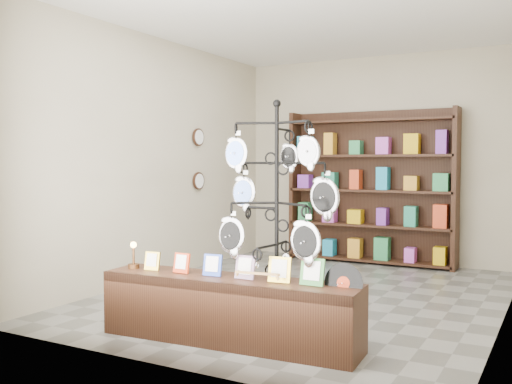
{
  "coord_description": "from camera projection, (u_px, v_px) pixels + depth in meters",
  "views": [
    {
      "loc": [
        2.48,
        -5.7,
        1.46
      ],
      "look_at": [
        -0.09,
        -1.0,
        1.18
      ],
      "focal_mm": 40.0,
      "sensor_mm": 36.0,
      "label": 1
    }
  ],
  "objects": [
    {
      "name": "wall_clocks",
      "position": [
        198.0,
        159.0,
        7.82
      ],
      "size": [
        0.03,
        0.24,
        0.84
      ],
      "color": "black",
      "rests_on": "ground"
    },
    {
      "name": "room_envelope",
      "position": [
        307.0,
        126.0,
        6.16
      ],
      "size": [
        5.0,
        5.0,
        5.0
      ],
      "color": "#B9AF95",
      "rests_on": "ground"
    },
    {
      "name": "front_shelf",
      "position": [
        229.0,
        310.0,
        4.59
      ],
      "size": [
        2.19,
        0.58,
        0.77
      ],
      "rotation": [
        0.0,
        0.0,
        0.07
      ],
      "color": "black",
      "rests_on": "ground"
    },
    {
      "name": "display_tree",
      "position": [
        277.0,
        203.0,
        4.55
      ],
      "size": [
        1.0,
        0.87,
        1.95
      ],
      "rotation": [
        0.0,
        0.0,
        0.06
      ],
      "color": "black",
      "rests_on": "ground"
    },
    {
      "name": "back_shelving",
      "position": [
        370.0,
        192.0,
        8.22
      ],
      "size": [
        2.42,
        0.36,
        2.2
      ],
      "color": "black",
      "rests_on": "ground"
    },
    {
      "name": "ground",
      "position": [
        306.0,
        295.0,
        6.26
      ],
      "size": [
        5.0,
        5.0,
        0.0
      ],
      "primitive_type": "plane",
      "color": "slate",
      "rests_on": "ground"
    }
  ]
}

